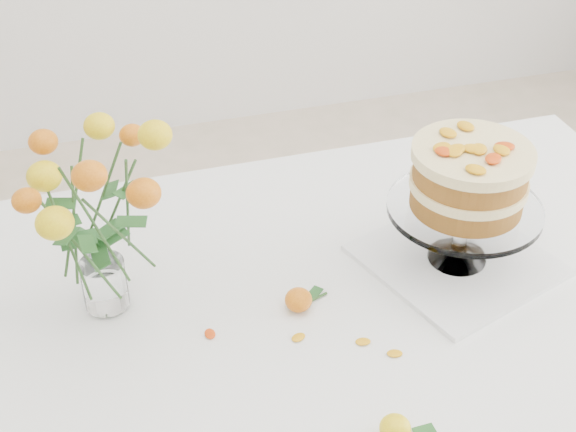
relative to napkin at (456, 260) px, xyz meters
name	(u,v)px	position (x,y,z in m)	size (l,w,h in m)	color
table	(344,320)	(-0.22, -0.01, -0.09)	(1.43, 0.93, 0.76)	tan
napkin	(456,260)	(0.00, 0.00, 0.00)	(0.31, 0.31, 0.01)	white
cake_stand	(468,184)	(0.00, 0.00, 0.17)	(0.28, 0.28, 0.25)	white
rose_vase	(90,199)	(-0.64, 0.06, 0.22)	(0.25, 0.25, 0.39)	white
loose_rose_near	(395,428)	(-0.27, -0.34, 0.01)	(0.08, 0.05, 0.04)	yellow
loose_rose_far	(299,300)	(-0.32, -0.04, 0.02)	(0.08, 0.05, 0.04)	#BE5209
stray_petal_a	(298,338)	(-0.34, -0.11, 0.00)	(0.03, 0.02, 0.00)	#EEA00F
stray_petal_b	(363,342)	(-0.24, -0.15, 0.00)	(0.03, 0.02, 0.00)	#EEA00F
stray_petal_c	(395,354)	(-0.20, -0.19, 0.00)	(0.03, 0.02, 0.00)	#EEA00F
stray_petal_d	(210,334)	(-0.48, -0.06, 0.00)	(0.03, 0.02, 0.00)	#EEA00F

